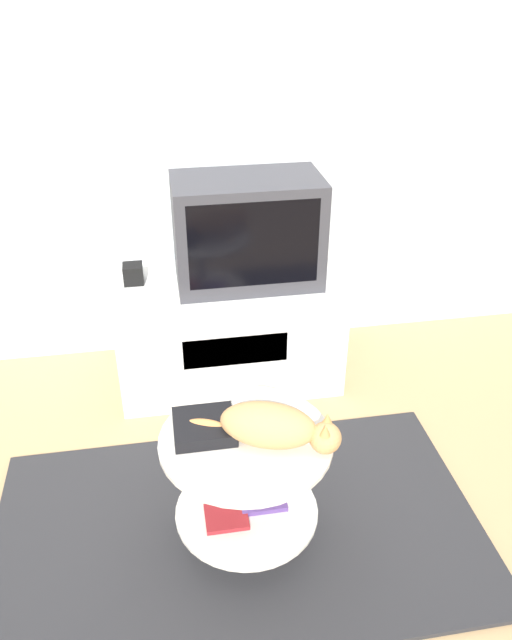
% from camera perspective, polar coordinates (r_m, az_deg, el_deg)
% --- Properties ---
extents(ground_plane, '(12.00, 12.00, 0.00)m').
position_cam_1_polar(ground_plane, '(2.54, -1.61, -18.65)').
color(ground_plane, tan).
extents(wall_back, '(8.00, 0.05, 2.60)m').
position_cam_1_polar(wall_back, '(3.08, -5.88, 19.06)').
color(wall_back, silver).
rests_on(wall_back, ground_plane).
extents(rug, '(1.85, 1.08, 0.02)m').
position_cam_1_polar(rug, '(2.53, -1.61, -18.51)').
color(rug, '#28282B').
rests_on(rug, ground_plane).
extents(tv_stand, '(1.08, 0.55, 0.55)m').
position_cam_1_polar(tv_stand, '(3.13, -2.56, -0.90)').
color(tv_stand, silver).
rests_on(tv_stand, ground_plane).
extents(tv, '(0.67, 0.38, 0.51)m').
position_cam_1_polar(tv, '(2.90, -0.78, 8.11)').
color(tv, '#333338').
rests_on(tv, tv_stand).
extents(speaker, '(0.09, 0.09, 0.09)m').
position_cam_1_polar(speaker, '(3.02, -11.17, 4.18)').
color(speaker, black).
rests_on(speaker, tv_stand).
extents(coffee_table, '(0.59, 0.59, 0.48)m').
position_cam_1_polar(coffee_table, '(2.27, -0.88, -14.11)').
color(coffee_table, '#B2B2B7').
rests_on(coffee_table, rug).
extents(dvd_box, '(0.21, 0.19, 0.05)m').
position_cam_1_polar(dvd_box, '(2.16, -4.76, -9.70)').
color(dvd_box, black).
rests_on(dvd_box, coffee_table).
extents(cat, '(0.50, 0.27, 0.15)m').
position_cam_1_polar(cat, '(2.08, 1.63, -9.72)').
color(cat, tan).
rests_on(cat, coffee_table).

